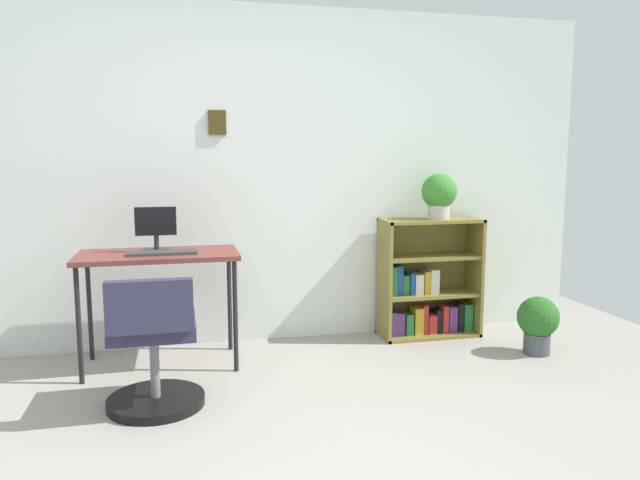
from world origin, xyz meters
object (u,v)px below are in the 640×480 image
object	(u,v)px
monitor	(156,231)
keyboard	(162,253)
bookshelf_low	(426,285)
potted_plant_floor	(538,322)
desk	(159,263)
potted_plant_on_shelf	(439,194)
office_chair	(154,351)

from	to	relation	value
monitor	keyboard	world-z (taller)	monitor
bookshelf_low	potted_plant_floor	xyz separation A→B (m)	(0.56, -0.60, -0.16)
desk	bookshelf_low	xyz separation A→B (m)	(1.93, 0.24, -0.29)
keyboard	bookshelf_low	distance (m)	1.96
monitor	keyboard	xyz separation A→B (m)	(0.04, -0.11, -0.13)
bookshelf_low	potted_plant_floor	distance (m)	0.84
monitor	bookshelf_low	distance (m)	2.01
potted_plant_on_shelf	bookshelf_low	bearing A→B (deg)	142.59
monitor	potted_plant_on_shelf	world-z (taller)	potted_plant_on_shelf
office_chair	potted_plant_on_shelf	xyz separation A→B (m)	(2.01, 0.89, 0.75)
potted_plant_on_shelf	potted_plant_floor	size ratio (longest dim) A/B	0.84
keyboard	monitor	bearing A→B (deg)	108.02
office_chair	monitor	bearing A→B (deg)	89.54
keyboard	potted_plant_floor	size ratio (longest dim) A/B	1.06
monitor	desk	bearing A→B (deg)	-78.82
desk	potted_plant_on_shelf	xyz separation A→B (m)	(1.99, 0.19, 0.40)
office_chair	potted_plant_floor	size ratio (longest dim) A/B	1.88
keyboard	potted_plant_floor	bearing A→B (deg)	-6.90
bookshelf_low	potted_plant_on_shelf	distance (m)	0.69
office_chair	potted_plant_on_shelf	world-z (taller)	potted_plant_on_shelf
keyboard	potted_plant_floor	xyz separation A→B (m)	(2.47, -0.30, -0.52)
bookshelf_low	monitor	bearing A→B (deg)	-174.43
bookshelf_low	potted_plant_on_shelf	xyz separation A→B (m)	(0.06, -0.05, 0.69)
monitor	office_chair	xyz separation A→B (m)	(-0.01, -0.75, -0.55)
keyboard	potted_plant_on_shelf	size ratio (longest dim) A/B	1.27
keyboard	potted_plant_floor	distance (m)	2.54
desk	keyboard	world-z (taller)	keyboard
monitor	office_chair	size ratio (longest dim) A/B	0.38
monitor	keyboard	distance (m)	0.17
bookshelf_low	keyboard	bearing A→B (deg)	-171.08
office_chair	potted_plant_on_shelf	bearing A→B (deg)	23.81
desk	monitor	xyz separation A→B (m)	(-0.01, 0.05, 0.20)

